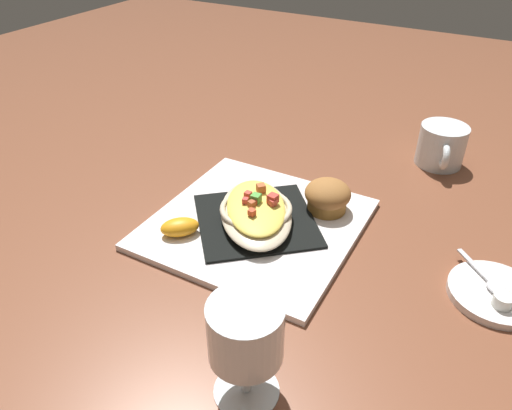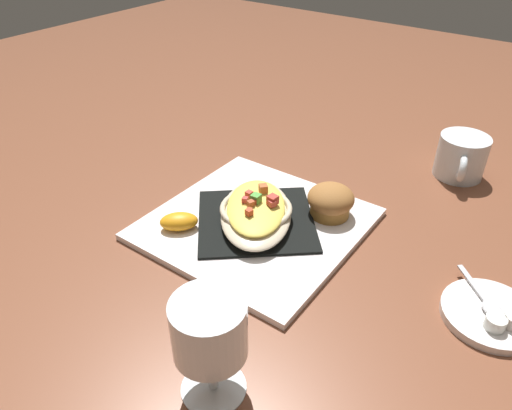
{
  "view_description": "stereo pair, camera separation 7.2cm",
  "coord_description": "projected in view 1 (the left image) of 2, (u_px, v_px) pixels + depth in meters",
  "views": [
    {
      "loc": [
        0.52,
        0.29,
        0.45
      ],
      "look_at": [
        0.0,
        0.0,
        0.04
      ],
      "focal_mm": 33.9,
      "sensor_mm": 36.0,
      "label": 1
    },
    {
      "loc": [
        0.48,
        0.35,
        0.45
      ],
      "look_at": [
        0.0,
        0.0,
        0.04
      ],
      "focal_mm": 33.9,
      "sensor_mm": 36.0,
      "label": 2
    }
  ],
  "objects": [
    {
      "name": "folded_napkin",
      "position": [
        256.0,
        220.0,
        0.74
      ],
      "size": [
        0.24,
        0.24,
        0.0
      ],
      "primitive_type": "cube",
      "rotation": [
        0.0,
        0.0,
        0.71
      ],
      "color": "black",
      "rests_on": "square_plate"
    },
    {
      "name": "coffee_mug",
      "position": [
        441.0,
        147.0,
        0.89
      ],
      "size": [
        0.11,
        0.09,
        0.08
      ],
      "color": "white",
      "rests_on": "ground_plane"
    },
    {
      "name": "spoon",
      "position": [
        493.0,
        284.0,
        0.62
      ],
      "size": [
        0.08,
        0.08,
        0.01
      ],
      "color": "silver",
      "rests_on": "creamer_saucer"
    },
    {
      "name": "gratin_dish",
      "position": [
        256.0,
        210.0,
        0.73
      ],
      "size": [
        0.21,
        0.19,
        0.04
      ],
      "color": "beige",
      "rests_on": "folded_napkin"
    },
    {
      "name": "ground_plane",
      "position": [
        256.0,
        226.0,
        0.75
      ],
      "size": [
        2.6,
        2.6,
        0.0
      ],
      "primitive_type": "plane",
      "color": "brown"
    },
    {
      "name": "square_plate",
      "position": [
        256.0,
        224.0,
        0.74
      ],
      "size": [
        0.3,
        0.3,
        0.01
      ],
      "primitive_type": "cube",
      "rotation": [
        0.0,
        0.0,
        0.01
      ],
      "color": "white",
      "rests_on": "ground_plane"
    },
    {
      "name": "orange_garnish",
      "position": [
        180.0,
        227.0,
        0.71
      ],
      "size": [
        0.07,
        0.07,
        0.03
      ],
      "color": "#4B1469",
      "rests_on": "square_plate"
    },
    {
      "name": "muffin",
      "position": [
        328.0,
        196.0,
        0.75
      ],
      "size": [
        0.07,
        0.07,
        0.05
      ],
      "color": "olive",
      "rests_on": "square_plate"
    },
    {
      "name": "stemmed_glass",
      "position": [
        246.0,
        337.0,
        0.46
      ],
      "size": [
        0.07,
        0.07,
        0.12
      ],
      "color": "white",
      "rests_on": "ground_plane"
    },
    {
      "name": "creamer_cup_0",
      "position": [
        503.0,
        301.0,
        0.59
      ],
      "size": [
        0.02,
        0.02,
        0.02
      ],
      "primitive_type": "cylinder",
      "color": "white",
      "rests_on": "creamer_saucer"
    },
    {
      "name": "creamer_saucer",
      "position": [
        495.0,
        293.0,
        0.62
      ],
      "size": [
        0.12,
        0.12,
        0.01
      ],
      "primitive_type": "cylinder",
      "color": "white",
      "rests_on": "ground_plane"
    }
  ]
}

